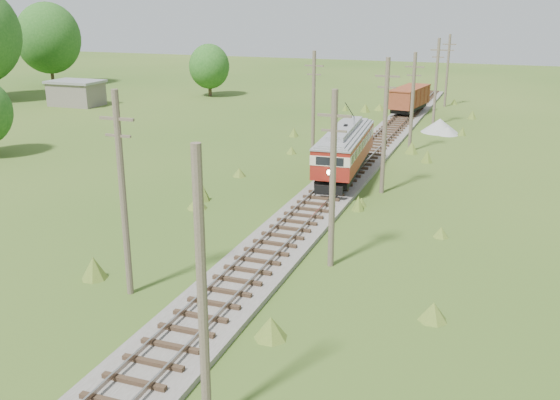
% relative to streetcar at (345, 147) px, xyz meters
% --- Properties ---
extents(railbed_main, '(3.60, 96.00, 0.57)m').
position_rel_streetcar_xyz_m(railbed_main, '(-0.00, 0.81, -2.26)').
color(railbed_main, '#605B54').
rests_on(railbed_main, ground).
extents(streetcar, '(3.50, 11.40, 5.16)m').
position_rel_streetcar_xyz_m(streetcar, '(0.00, 0.00, 0.00)').
color(streetcar, black).
rests_on(streetcar, ground).
extents(gondola, '(3.71, 8.22, 2.63)m').
position_rel_streetcar_xyz_m(gondola, '(-0.00, 28.96, -0.47)').
color(gondola, black).
rests_on(gondola, ground).
extents(gravel_pile, '(3.75, 3.98, 1.36)m').
position_rel_streetcar_xyz_m(gravel_pile, '(4.60, 20.07, -1.81)').
color(gravel_pile, gray).
rests_on(gravel_pile, ground).
extents(utility_pole_r_1, '(0.30, 0.30, 8.80)m').
position_rel_streetcar_xyz_m(utility_pole_r_1, '(3.10, -28.19, 1.95)').
color(utility_pole_r_1, brown).
rests_on(utility_pole_r_1, ground).
extents(utility_pole_r_2, '(1.60, 0.30, 8.60)m').
position_rel_streetcar_xyz_m(utility_pole_r_2, '(3.30, -15.19, 1.97)').
color(utility_pole_r_2, brown).
rests_on(utility_pole_r_2, ground).
extents(utility_pole_r_3, '(1.60, 0.30, 9.00)m').
position_rel_streetcar_xyz_m(utility_pole_r_3, '(3.20, -2.19, 2.18)').
color(utility_pole_r_3, brown).
rests_on(utility_pole_r_3, ground).
extents(utility_pole_r_4, '(1.60, 0.30, 8.40)m').
position_rel_streetcar_xyz_m(utility_pole_r_4, '(3.00, 10.81, 1.87)').
color(utility_pole_r_4, brown).
rests_on(utility_pole_r_4, ground).
extents(utility_pole_r_5, '(1.60, 0.30, 8.90)m').
position_rel_streetcar_xyz_m(utility_pole_r_5, '(3.40, 23.81, 2.13)').
color(utility_pole_r_5, brown).
rests_on(utility_pole_r_5, ground).
extents(utility_pole_r_6, '(1.60, 0.30, 8.70)m').
position_rel_streetcar_xyz_m(utility_pole_r_6, '(3.20, 36.81, 2.03)').
color(utility_pole_r_6, brown).
rests_on(utility_pole_r_6, ground).
extents(utility_pole_l_a, '(1.60, 0.30, 9.00)m').
position_rel_streetcar_xyz_m(utility_pole_l_a, '(-4.20, -21.19, 2.18)').
color(utility_pole_l_a, brown).
rests_on(utility_pole_l_a, ground).
extents(utility_pole_l_b, '(1.60, 0.30, 8.60)m').
position_rel_streetcar_xyz_m(utility_pole_l_b, '(-4.50, 6.81, 1.97)').
color(utility_pole_l_b, brown).
rests_on(utility_pole_l_b, ground).
extents(tree_left_5, '(9.66, 9.66, 12.44)m').
position_rel_streetcar_xyz_m(tree_left_5, '(-56.00, 36.81, 4.68)').
color(tree_left_5, '#38281C').
rests_on(tree_left_5, ground).
extents(tree_mid_a, '(5.46, 5.46, 7.03)m').
position_rel_streetcar_xyz_m(tree_mid_a, '(-28.00, 34.81, 1.57)').
color(tree_mid_a, '#38281C').
rests_on(tree_mid_a, ground).
extents(shed, '(6.40, 4.40, 3.10)m').
position_rel_streetcar_xyz_m(shed, '(-40.00, 21.81, -0.88)').
color(shed, slate).
rests_on(shed, ground).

